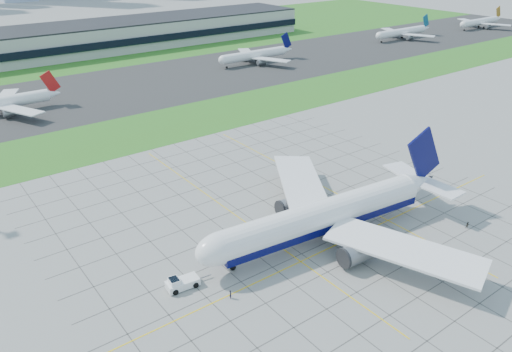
{
  "coord_description": "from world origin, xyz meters",
  "views": [
    {
      "loc": [
        -69.44,
        -65.68,
        62.03
      ],
      "look_at": [
        -1.39,
        25.22,
        7.0
      ],
      "focal_mm": 35.0,
      "sensor_mm": 36.0,
      "label": 1
    }
  ],
  "objects_px": {
    "distant_jet_1": "(8,102)",
    "distant_jet_3": "(402,32)",
    "crew_near": "(230,294)",
    "airliner": "(325,216)",
    "crew_far": "(468,225)",
    "distant_jet_2": "(255,55)",
    "pushback_tug": "(181,283)",
    "distant_jet_4": "(480,22)"
  },
  "relations": [
    {
      "from": "pushback_tug",
      "to": "crew_far",
      "type": "bearing_deg",
      "value": -12.0
    },
    {
      "from": "airliner",
      "to": "distant_jet_2",
      "type": "xyz_separation_m",
      "value": [
        89.85,
        146.31,
        -1.31
      ]
    },
    {
      "from": "crew_far",
      "to": "distant_jet_3",
      "type": "height_order",
      "value": "distant_jet_3"
    },
    {
      "from": "crew_near",
      "to": "distant_jet_1",
      "type": "height_order",
      "value": "distant_jet_1"
    },
    {
      "from": "pushback_tug",
      "to": "distant_jet_2",
      "type": "height_order",
      "value": "distant_jet_2"
    },
    {
      "from": "pushback_tug",
      "to": "distant_jet_3",
      "type": "distance_m",
      "value": 280.6
    },
    {
      "from": "airliner",
      "to": "pushback_tug",
      "type": "bearing_deg",
      "value": 179.88
    },
    {
      "from": "distant_jet_4",
      "to": "airliner",
      "type": "bearing_deg",
      "value": -154.68
    },
    {
      "from": "crew_near",
      "to": "pushback_tug",
      "type": "bearing_deg",
      "value": 57.33
    },
    {
      "from": "distant_jet_1",
      "to": "distant_jet_3",
      "type": "height_order",
      "value": "same"
    },
    {
      "from": "pushback_tug",
      "to": "crew_near",
      "type": "relative_size",
      "value": 5.13
    },
    {
      "from": "pushback_tug",
      "to": "distant_jet_2",
      "type": "relative_size",
      "value": 0.21
    },
    {
      "from": "distant_jet_1",
      "to": "crew_near",
      "type": "bearing_deg",
      "value": -87.22
    },
    {
      "from": "crew_near",
      "to": "crew_far",
      "type": "height_order",
      "value": "crew_near"
    },
    {
      "from": "distant_jet_1",
      "to": "distant_jet_3",
      "type": "distance_m",
      "value": 244.22
    },
    {
      "from": "crew_near",
      "to": "distant_jet_3",
      "type": "xyz_separation_m",
      "value": [
        237.26,
        148.35,
        3.57
      ]
    },
    {
      "from": "distant_jet_4",
      "to": "crew_far",
      "type": "bearing_deg",
      "value": -149.28
    },
    {
      "from": "crew_near",
      "to": "distant_jet_4",
      "type": "relative_size",
      "value": 0.04
    },
    {
      "from": "airliner",
      "to": "distant_jet_2",
      "type": "relative_size",
      "value": 1.49
    },
    {
      "from": "crew_near",
      "to": "distant_jet_2",
      "type": "relative_size",
      "value": 0.04
    },
    {
      "from": "crew_near",
      "to": "crew_far",
      "type": "relative_size",
      "value": 1.09
    },
    {
      "from": "airliner",
      "to": "distant_jet_4",
      "type": "xyz_separation_m",
      "value": [
        289.46,
        136.97,
        -1.31
      ]
    },
    {
      "from": "distant_jet_1",
      "to": "distant_jet_2",
      "type": "distance_m",
      "value": 125.65
    },
    {
      "from": "crew_far",
      "to": "distant_jet_3",
      "type": "xyz_separation_m",
      "value": [
        178.73,
        160.91,
        3.65
      ]
    },
    {
      "from": "airliner",
      "to": "distant_jet_2",
      "type": "bearing_deg",
      "value": 64.44
    },
    {
      "from": "airliner",
      "to": "distant_jet_2",
      "type": "distance_m",
      "value": 171.7
    },
    {
      "from": "pushback_tug",
      "to": "distant_jet_1",
      "type": "xyz_separation_m",
      "value": [
        -0.95,
        133.28,
        3.33
      ]
    },
    {
      "from": "airliner",
      "to": "distant_jet_4",
      "type": "relative_size",
      "value": 1.41
    },
    {
      "from": "crew_far",
      "to": "crew_near",
      "type": "bearing_deg",
      "value": -165.57
    },
    {
      "from": "airliner",
      "to": "crew_far",
      "type": "relative_size",
      "value": 40.44
    },
    {
      "from": "distant_jet_4",
      "to": "distant_jet_2",
      "type": "bearing_deg",
      "value": 177.32
    },
    {
      "from": "pushback_tug",
      "to": "distant_jet_3",
      "type": "bearing_deg",
      "value": 35.92
    },
    {
      "from": "airliner",
      "to": "distant_jet_3",
      "type": "relative_size",
      "value": 1.35
    },
    {
      "from": "distant_jet_1",
      "to": "distant_jet_3",
      "type": "bearing_deg",
      "value": 1.57
    },
    {
      "from": "pushback_tug",
      "to": "distant_jet_1",
      "type": "bearing_deg",
      "value": 96.41
    },
    {
      "from": "airliner",
      "to": "crew_near",
      "type": "height_order",
      "value": "airliner"
    },
    {
      "from": "pushback_tug",
      "to": "crew_near",
      "type": "distance_m",
      "value": 10.26
    },
    {
      "from": "distant_jet_1",
      "to": "distant_jet_4",
      "type": "bearing_deg",
      "value": -0.0
    },
    {
      "from": "pushback_tug",
      "to": "distant_jet_2",
      "type": "xyz_separation_m",
      "value": [
        124.35,
        142.61,
        3.34
      ]
    },
    {
      "from": "crew_far",
      "to": "distant_jet_4",
      "type": "height_order",
      "value": "distant_jet_4"
    },
    {
      "from": "pushback_tug",
      "to": "distant_jet_2",
      "type": "distance_m",
      "value": 189.24
    },
    {
      "from": "crew_near",
      "to": "distant_jet_2",
      "type": "bearing_deg",
      "value": -16.04
    }
  ]
}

